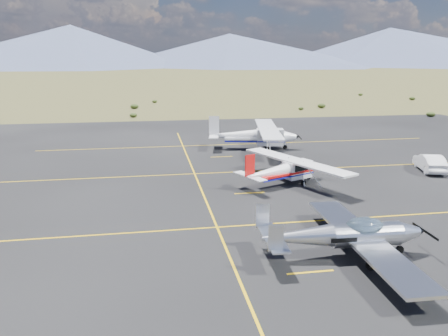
{
  "coord_description": "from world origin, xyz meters",
  "views": [
    {
      "loc": [
        -9.25,
        -18.91,
        8.48
      ],
      "look_at": [
        -4.57,
        8.13,
        1.6
      ],
      "focal_mm": 35.0,
      "sensor_mm": 36.0,
      "label": 1
    }
  ],
  "objects_px": {
    "aircraft_low_wing": "(347,235)",
    "sedan": "(430,163)",
    "aircraft_cessna": "(285,169)",
    "aircraft_plain": "(254,135)"
  },
  "relations": [
    {
      "from": "aircraft_cessna",
      "to": "sedan",
      "type": "height_order",
      "value": "aircraft_cessna"
    },
    {
      "from": "sedan",
      "to": "aircraft_cessna",
      "type": "bearing_deg",
      "value": 24.8
    },
    {
      "from": "aircraft_low_wing",
      "to": "aircraft_cessna",
      "type": "relative_size",
      "value": 1.05
    },
    {
      "from": "aircraft_cessna",
      "to": "aircraft_low_wing",
      "type": "bearing_deg",
      "value": -117.73
    },
    {
      "from": "aircraft_cessna",
      "to": "sedan",
      "type": "xyz_separation_m",
      "value": [
        12.23,
        1.76,
        -0.43
      ]
    },
    {
      "from": "aircraft_low_wing",
      "to": "sedan",
      "type": "distance_m",
      "value": 18.52
    },
    {
      "from": "aircraft_low_wing",
      "to": "aircraft_plain",
      "type": "bearing_deg",
      "value": 88.29
    },
    {
      "from": "aircraft_plain",
      "to": "sedan",
      "type": "xyz_separation_m",
      "value": [
        11.4,
        -10.55,
        -0.74
      ]
    },
    {
      "from": "aircraft_low_wing",
      "to": "sedan",
      "type": "height_order",
      "value": "aircraft_low_wing"
    },
    {
      "from": "aircraft_low_wing",
      "to": "sedan",
      "type": "bearing_deg",
      "value": 47.51
    }
  ]
}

